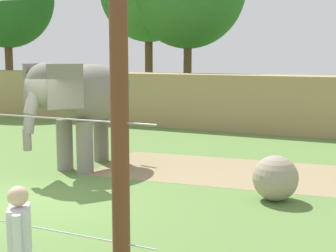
# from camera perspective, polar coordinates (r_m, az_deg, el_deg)

# --- Properties ---
(ground_plane) EXTENTS (120.00, 120.00, 0.00)m
(ground_plane) POSITION_cam_1_polar(r_m,az_deg,el_deg) (11.19, -15.05, -7.97)
(ground_plane) COLOR #5B7F3D
(dirt_patch) EXTENTS (6.82, 3.96, 0.01)m
(dirt_patch) POSITION_cam_1_polar(r_m,az_deg,el_deg) (13.32, 6.18, -5.14)
(dirt_patch) COLOR #937F5B
(dirt_patch) RESTS_ON ground
(embankment_wall) EXTENTS (36.00, 1.80, 2.28)m
(embankment_wall) POSITION_cam_1_polar(r_m,az_deg,el_deg) (20.96, 5.60, 2.85)
(embankment_wall) COLOR tan
(embankment_wall) RESTS_ON ground
(elephant) EXTENTS (1.92, 3.85, 2.88)m
(elephant) POSITION_cam_1_polar(r_m,az_deg,el_deg) (13.37, -9.61, 3.12)
(elephant) COLOR gray
(elephant) RESTS_ON ground
(enrichment_ball) EXTENTS (0.97, 0.97, 0.97)m
(enrichment_ball) POSITION_cam_1_polar(r_m,az_deg,el_deg) (10.73, 12.28, -5.89)
(enrichment_ball) COLOR gray
(enrichment_ball) RESTS_ON ground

